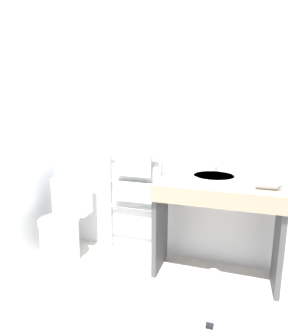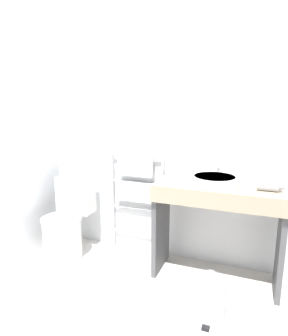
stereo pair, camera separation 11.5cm
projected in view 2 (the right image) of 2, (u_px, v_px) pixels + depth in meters
name	position (u px, v px, depth m)	size (l,w,h in m)	color
wall_back	(163.00, 124.00, 2.79)	(2.56, 0.12, 2.56)	silver
toilet	(67.00, 224.00, 2.92)	(0.38, 0.53, 0.75)	white
towel_radiator	(136.00, 185.00, 2.89)	(0.55, 0.06, 1.01)	silver
vanity_counter	(218.00, 215.00, 2.44)	(1.01, 0.47, 0.83)	gray
sink_basin	(214.00, 180.00, 2.40)	(0.40, 0.40, 0.07)	white
faucet	(218.00, 170.00, 2.56)	(0.02, 0.10, 0.12)	silver
cup_near_wall	(173.00, 170.00, 2.69)	(0.07, 0.07, 0.10)	white
cup_near_edge	(179.00, 172.00, 2.61)	(0.07, 0.07, 0.10)	white
hair_dryer	(269.00, 186.00, 2.22)	(0.20, 0.17, 0.07)	#B7B7BC
trash_bin	(210.00, 298.00, 2.05)	(0.21, 0.25, 0.36)	silver
bath_mat	(32.00, 288.00, 2.41)	(0.56, 0.36, 0.01)	#B2BCCC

